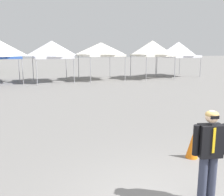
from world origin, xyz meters
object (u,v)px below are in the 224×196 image
(canopy_tent_behind_right, at_px, (52,50))
(canopy_tent_right_of_center, at_px, (101,49))
(traffic_cone_lot_center, at_px, (192,146))
(canopy_tent_center, at_px, (0,50))
(person_foreground, at_px, (209,150))
(canopy_tent_left_of_center, at_px, (153,48))
(canopy_tent_behind_center, at_px, (178,50))

(canopy_tent_behind_right, bearing_deg, canopy_tent_right_of_center, -1.41)
(traffic_cone_lot_center, bearing_deg, canopy_tent_center, 104.91)
(traffic_cone_lot_center, bearing_deg, canopy_tent_behind_right, 92.63)
(canopy_tent_center, bearing_deg, person_foreground, -79.39)
(canopy_tent_behind_right, relative_size, canopy_tent_right_of_center, 0.97)
(canopy_tent_behind_right, height_order, canopy_tent_left_of_center, canopy_tent_left_of_center)
(person_foreground, bearing_deg, traffic_cone_lot_center, 58.17)
(canopy_tent_behind_right, xyz_separation_m, traffic_cone_lot_center, (0.78, -16.97, -2.38))
(canopy_tent_right_of_center, distance_m, traffic_cone_lot_center, 17.39)
(canopy_tent_behind_right, relative_size, traffic_cone_lot_center, 5.30)
(canopy_tent_behind_center, relative_size, traffic_cone_lot_center, 5.32)
(canopy_tent_behind_right, distance_m, canopy_tent_right_of_center, 4.30)
(canopy_tent_center, height_order, canopy_tent_behind_right, canopy_tent_behind_right)
(canopy_tent_behind_center, distance_m, person_foreground, 22.42)
(canopy_tent_behind_center, bearing_deg, canopy_tent_center, 176.00)
(canopy_tent_right_of_center, relative_size, canopy_tent_behind_center, 1.03)
(canopy_tent_behind_center, height_order, traffic_cone_lot_center, canopy_tent_behind_center)
(canopy_tent_right_of_center, bearing_deg, canopy_tent_center, 173.63)
(person_foreground, bearing_deg, canopy_tent_behind_right, 89.08)
(canopy_tent_behind_right, distance_m, canopy_tent_left_of_center, 9.15)
(canopy_tent_behind_center, relative_size, person_foreground, 1.93)
(canopy_tent_right_of_center, xyz_separation_m, person_foreground, (-4.60, -18.60, -1.67))
(canopy_tent_right_of_center, bearing_deg, canopy_tent_behind_center, -1.57)
(canopy_tent_center, height_order, canopy_tent_left_of_center, canopy_tent_left_of_center)
(person_foreground, distance_m, traffic_cone_lot_center, 2.16)
(canopy_tent_center, height_order, traffic_cone_lot_center, canopy_tent_center)
(canopy_tent_behind_right, xyz_separation_m, person_foreground, (-0.30, -18.70, -1.67))
(canopy_tent_behind_right, bearing_deg, person_foreground, -90.92)
(canopy_tent_right_of_center, relative_size, traffic_cone_lot_center, 5.46)
(canopy_tent_left_of_center, relative_size, traffic_cone_lot_center, 5.44)
(canopy_tent_behind_center, bearing_deg, canopy_tent_left_of_center, -170.13)
(canopy_tent_behind_right, height_order, canopy_tent_right_of_center, canopy_tent_behind_right)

